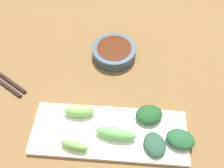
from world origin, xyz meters
name	(u,v)px	position (x,y,z in m)	size (l,w,h in m)	color
tabletop	(118,102)	(0.00, 0.00, 0.01)	(2.10, 2.10, 0.02)	brown
sauce_bowl	(114,51)	(-0.16, -0.02, 0.04)	(0.13, 0.13, 0.04)	#314658
serving_plate	(109,133)	(0.10, -0.02, 0.03)	(0.14, 0.38, 0.01)	white
broccoli_leafy_0	(180,139)	(0.11, 0.15, 0.05)	(0.05, 0.07, 0.03)	#1E4E2D
broccoli_stalk_1	(74,145)	(0.15, -0.09, 0.05)	(0.02, 0.07, 0.03)	#68AB4F
broccoli_leafy_2	(155,144)	(0.13, 0.09, 0.04)	(0.06, 0.05, 0.02)	#234734
broccoli_stalk_3	(79,111)	(0.06, -0.09, 0.05)	(0.03, 0.08, 0.03)	#74B858
broccoli_stalk_4	(117,133)	(0.11, 0.00, 0.05)	(0.03, 0.10, 0.03)	#5FB659
broccoli_leafy_5	(149,115)	(0.05, 0.08, 0.05)	(0.05, 0.07, 0.03)	#1A4721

